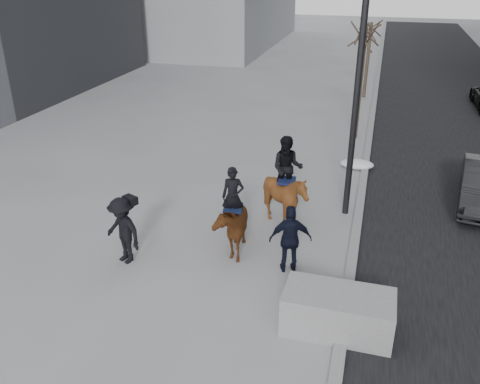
# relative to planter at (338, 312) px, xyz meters

# --- Properties ---
(ground) EXTENTS (120.00, 120.00, 0.00)m
(ground) POSITION_rel_planter_xyz_m (-2.87, 1.68, -0.44)
(ground) COLOR gray
(ground) RESTS_ON ground
(road) EXTENTS (8.00, 90.00, 0.01)m
(road) POSITION_rel_planter_xyz_m (4.13, 11.68, -0.44)
(road) COLOR black
(road) RESTS_ON ground
(curb) EXTENTS (0.25, 90.00, 0.12)m
(curb) POSITION_rel_planter_xyz_m (0.13, 11.68, -0.38)
(curb) COLOR gray
(curb) RESTS_ON ground
(planter) EXTENTS (2.24, 1.14, 0.89)m
(planter) POSITION_rel_planter_xyz_m (0.00, 0.00, 0.00)
(planter) COLOR gray
(planter) RESTS_ON ground
(tree_near) EXTENTS (1.20, 1.20, 5.09)m
(tree_near) POSITION_rel_planter_xyz_m (-0.47, 12.65, 2.10)
(tree_near) COLOR #372720
(tree_near) RESTS_ON ground
(tree_far) EXTENTS (1.20, 1.20, 4.36)m
(tree_far) POSITION_rel_planter_xyz_m (-0.47, 19.69, 1.74)
(tree_far) COLOR #36281F
(tree_far) RESTS_ON ground
(mounted_left) EXTENTS (1.11, 1.88, 2.28)m
(mounted_left) POSITION_rel_planter_xyz_m (-2.97, 2.45, 0.40)
(mounted_left) COLOR #533010
(mounted_left) RESTS_ON ground
(mounted_right) EXTENTS (1.52, 1.68, 2.64)m
(mounted_right) POSITION_rel_planter_xyz_m (-1.89, 4.12, 0.62)
(mounted_right) COLOR #4B2A0F
(mounted_right) RESTS_ON ground
(feeder) EXTENTS (1.11, 0.99, 1.75)m
(feeder) POSITION_rel_planter_xyz_m (-1.34, 1.90, 0.43)
(feeder) COLOR black
(feeder) RESTS_ON ground
(camera_crew) EXTENTS (1.30, 1.05, 1.75)m
(camera_crew) POSITION_rel_planter_xyz_m (-5.42, 1.21, 0.44)
(camera_crew) COLOR black
(camera_crew) RESTS_ON ground
(lamppost) EXTENTS (0.25, 2.28, 9.09)m
(lamppost) POSITION_rel_planter_xyz_m (-0.27, 5.60, 4.55)
(lamppost) COLOR black
(lamppost) RESTS_ON ground
(snow_piles) EXTENTS (1.29, 9.69, 0.33)m
(snow_piles) POSITION_rel_planter_xyz_m (-0.17, 4.26, -0.29)
(snow_piles) COLOR white
(snow_piles) RESTS_ON ground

